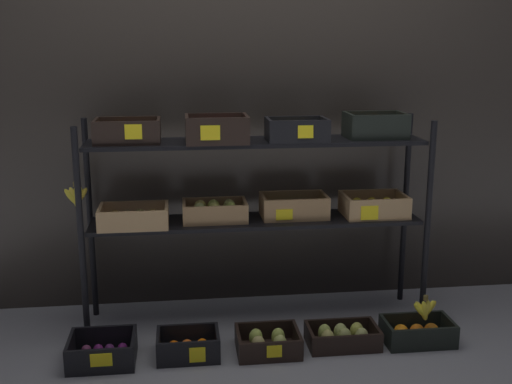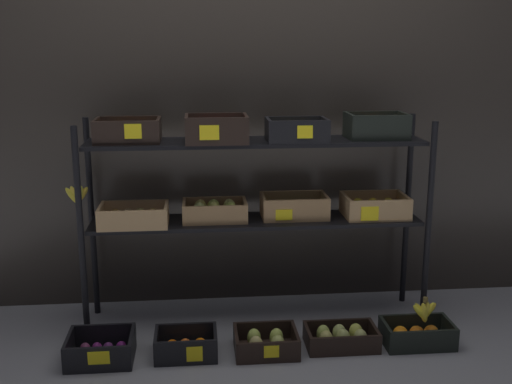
# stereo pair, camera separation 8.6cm
# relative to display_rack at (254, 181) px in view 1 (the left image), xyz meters

# --- Properties ---
(ground_plane) EXTENTS (10.00, 10.00, 0.00)m
(ground_plane) POSITION_rel_display_rack_xyz_m (0.01, 0.01, -0.78)
(ground_plane) COLOR gray
(storefront_wall) EXTENTS (4.16, 0.12, 2.02)m
(storefront_wall) POSITION_rel_display_rack_xyz_m (0.01, 0.37, 0.23)
(storefront_wall) COLOR #2D2823
(storefront_wall) RESTS_ON ground_plane
(display_rack) EXTENTS (1.89, 0.37, 1.13)m
(display_rack) POSITION_rel_display_rack_xyz_m (0.00, 0.00, 0.00)
(display_rack) COLOR black
(display_rack) RESTS_ON ground_plane
(crate_ground_plum) EXTENTS (0.31, 0.26, 0.13)m
(crate_ground_plum) POSITION_rel_display_rack_xyz_m (-0.77, -0.38, -0.74)
(crate_ground_plum) COLOR black
(crate_ground_plum) RESTS_ON ground_plane
(crate_ground_tangerine) EXTENTS (0.30, 0.22, 0.12)m
(crate_ground_tangerine) POSITION_rel_display_rack_xyz_m (-0.37, -0.37, -0.73)
(crate_ground_tangerine) COLOR black
(crate_ground_tangerine) RESTS_ON ground_plane
(crate_ground_pear) EXTENTS (0.31, 0.25, 0.11)m
(crate_ground_pear) POSITION_rel_display_rack_xyz_m (0.02, -0.37, -0.73)
(crate_ground_pear) COLOR black
(crate_ground_pear) RESTS_ON ground_plane
(crate_ground_right_pear) EXTENTS (0.36, 0.21, 0.10)m
(crate_ground_right_pear) POSITION_rel_display_rack_xyz_m (0.40, -0.35, -0.73)
(crate_ground_right_pear) COLOR black
(crate_ground_right_pear) RESTS_ON ground_plane
(crate_ground_orange) EXTENTS (0.35, 0.21, 0.12)m
(crate_ground_orange) POSITION_rel_display_rack_xyz_m (0.79, -0.37, -0.73)
(crate_ground_orange) COLOR black
(crate_ground_orange) RESTS_ON ground_plane
(banana_bunch_loose) EXTENTS (0.15, 0.05, 0.13)m
(banana_bunch_loose) POSITION_rel_display_rack_xyz_m (0.82, -0.37, -0.61)
(banana_bunch_loose) COLOR brown
(banana_bunch_loose) RESTS_ON crate_ground_orange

